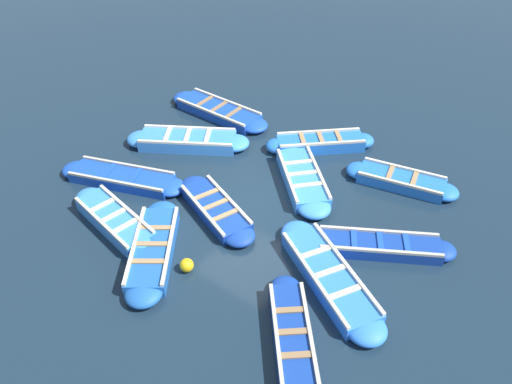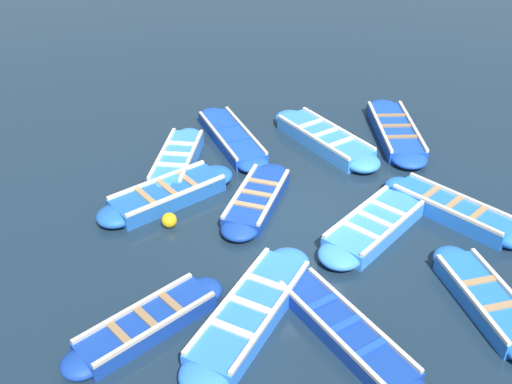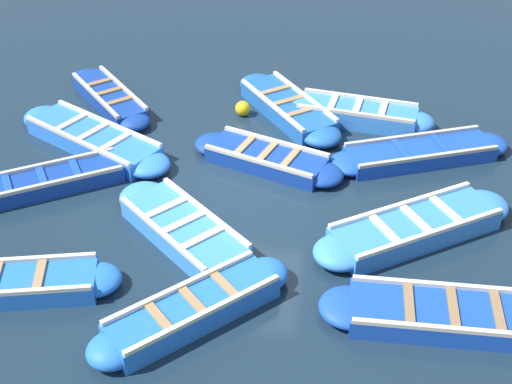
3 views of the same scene
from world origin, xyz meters
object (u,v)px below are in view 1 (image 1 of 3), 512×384
at_px(boat_broadside, 401,181).
at_px(boat_outer_right, 302,178).
at_px(boat_mid_row, 329,277).
at_px(boat_centre, 153,249).
at_px(boat_far_corner, 122,178).
at_px(boat_inner_gap, 292,336).
at_px(buoy_orange_near, 187,265).
at_px(boat_end_of_row, 188,141).
at_px(boat_drifting, 115,221).
at_px(boat_tucked, 216,209).
at_px(boat_outer_left, 320,143).
at_px(boat_alongside, 379,246).
at_px(boat_bow_out, 219,111).

bearing_deg(boat_broadside, boat_outer_right, 124.24).
height_order(boat_mid_row, boat_broadside, boat_mid_row).
relative_size(boat_centre, boat_broadside, 1.03).
bearing_deg(boat_far_corner, boat_centre, -118.79).
height_order(boat_inner_gap, buoy_orange_near, boat_inner_gap).
xyz_separation_m(boat_end_of_row, boat_centre, (-4.03, -2.50, -0.01)).
relative_size(boat_end_of_row, boat_broadside, 1.15).
distance_m(boat_drifting, boat_tucked, 2.63).
height_order(boat_mid_row, boat_far_corner, boat_mid_row).
relative_size(boat_tucked, boat_end_of_row, 0.87).
height_order(boat_outer_right, boat_centre, same).
xyz_separation_m(boat_drifting, boat_centre, (-0.13, -1.52, -0.01)).
distance_m(boat_outer_left, boat_broadside, 2.85).
bearing_deg(boat_mid_row, buoy_orange_near, 119.77).
distance_m(boat_end_of_row, boat_inner_gap, 7.75).
xyz_separation_m(boat_end_of_row, boat_inner_gap, (-4.10, -6.58, -0.03)).
distance_m(boat_outer_left, boat_far_corner, 6.14).
xyz_separation_m(boat_broadside, boat_alongside, (-2.75, -0.61, -0.01)).
relative_size(boat_outer_right, boat_centre, 0.93).
xyz_separation_m(boat_bow_out, boat_far_corner, (-4.54, -0.12, -0.01)).
bearing_deg(boat_mid_row, boat_far_corner, 92.05).
bearing_deg(buoy_orange_near, boat_bow_out, 33.14).
relative_size(boat_bow_out, boat_outer_left, 1.31).
distance_m(boat_centre, boat_broadside, 7.20).
relative_size(boat_outer_left, boat_far_corner, 0.78).
xyz_separation_m(boat_bow_out, boat_mid_row, (-4.30, -6.80, 0.02)).
relative_size(boat_outer_right, boat_end_of_row, 0.83).
relative_size(boat_end_of_row, buoy_orange_near, 11.23).
bearing_deg(boat_end_of_row, boat_broadside, -71.67).
bearing_deg(boat_bow_out, boat_outer_right, -109.46).
bearing_deg(boat_end_of_row, boat_mid_row, -109.49).
distance_m(boat_outer_right, boat_tucked, 2.74).
bearing_deg(boat_drifting, boat_alongside, -61.40).
bearing_deg(boat_mid_row, boat_bow_out, 57.69).
xyz_separation_m(boat_mid_row, boat_alongside, (1.60, -0.50, -0.02)).
relative_size(boat_drifting, boat_tucked, 1.04).
relative_size(boat_outer_left, boat_end_of_row, 0.80).
height_order(boat_end_of_row, boat_alongside, boat_end_of_row).
relative_size(boat_tucked, boat_broadside, 1.00).
xyz_separation_m(boat_far_corner, boat_centre, (-1.53, -2.78, 0.03)).
height_order(boat_tucked, boat_mid_row, boat_mid_row).
distance_m(boat_tucked, boat_centre, 2.08).
distance_m(boat_drifting, boat_inner_gap, 5.61).
distance_m(boat_end_of_row, boat_alongside, 6.94).
height_order(boat_outer_left, boat_outer_right, boat_outer_left).
height_order(boat_centre, boat_alongside, boat_centre).
relative_size(boat_outer_left, boat_tucked, 0.92).
bearing_deg(boat_outer_left, boat_far_corner, 142.42).
relative_size(boat_drifting, boat_centre, 1.02).
bearing_deg(boat_mid_row, boat_outer_right, 41.47).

